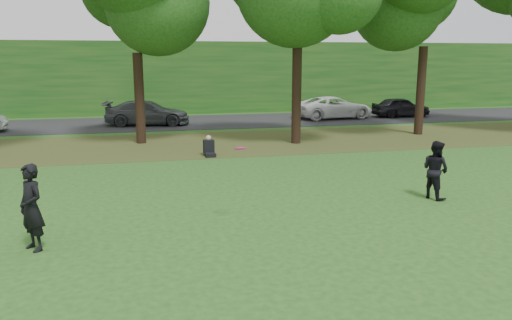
% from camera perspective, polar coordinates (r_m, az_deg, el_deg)
% --- Properties ---
extents(ground, '(120.00, 120.00, 0.00)m').
position_cam_1_polar(ground, '(10.75, 3.77, -9.73)').
color(ground, '#234515').
rests_on(ground, ground).
extents(leaf_litter, '(60.00, 7.00, 0.01)m').
position_cam_1_polar(leaf_litter, '(23.10, -5.48, 1.86)').
color(leaf_litter, '#4E3E1B').
rests_on(leaf_litter, ground).
extents(street, '(70.00, 7.00, 0.02)m').
position_cam_1_polar(street, '(30.96, -7.42, 4.32)').
color(street, black).
rests_on(street, ground).
extents(far_hedge, '(70.00, 3.00, 5.00)m').
position_cam_1_polar(far_hedge, '(36.72, -8.46, 9.33)').
color(far_hedge, '#154A18').
rests_on(far_hedge, ground).
extents(player_left, '(0.75, 0.79, 1.81)m').
position_cam_1_polar(player_left, '(11.20, -24.29, -4.99)').
color(player_left, black).
rests_on(player_left, ground).
extents(player_right, '(0.84, 0.95, 1.65)m').
position_cam_1_polar(player_right, '(14.86, 19.81, -1.05)').
color(player_right, black).
rests_on(player_right, ground).
extents(parked_cars, '(37.84, 3.88, 1.51)m').
position_cam_1_polar(parked_cars, '(30.00, -10.36, 5.36)').
color(parked_cars, black).
rests_on(parked_cars, street).
extents(frisbee, '(0.35, 0.34, 0.13)m').
position_cam_1_polar(frisbee, '(11.57, -1.83, 1.33)').
color(frisbee, '#EA138A').
rests_on(frisbee, ground).
extents(seated_person, '(0.44, 0.75, 0.83)m').
position_cam_1_polar(seated_person, '(20.24, -5.38, 1.35)').
color(seated_person, black).
rests_on(seated_person, ground).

